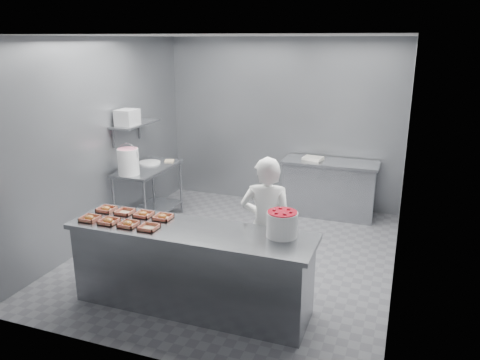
# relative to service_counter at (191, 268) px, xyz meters

# --- Properties ---
(floor) EXTENTS (4.50, 4.50, 0.00)m
(floor) POSITION_rel_service_counter_xyz_m (0.00, 1.35, -0.45)
(floor) COLOR #4C4C51
(floor) RESTS_ON ground
(ceiling) EXTENTS (4.50, 4.50, 0.00)m
(ceiling) POSITION_rel_service_counter_xyz_m (0.00, 1.35, 2.35)
(ceiling) COLOR white
(ceiling) RESTS_ON wall_back
(wall_back) EXTENTS (4.00, 0.04, 2.80)m
(wall_back) POSITION_rel_service_counter_xyz_m (0.00, 3.60, 0.95)
(wall_back) COLOR slate
(wall_back) RESTS_ON ground
(wall_left) EXTENTS (0.04, 4.50, 2.80)m
(wall_left) POSITION_rel_service_counter_xyz_m (-2.00, 1.35, 0.95)
(wall_left) COLOR slate
(wall_left) RESTS_ON ground
(wall_right) EXTENTS (0.04, 4.50, 2.80)m
(wall_right) POSITION_rel_service_counter_xyz_m (2.00, 1.35, 0.95)
(wall_right) COLOR slate
(wall_right) RESTS_ON ground
(service_counter) EXTENTS (2.60, 0.70, 0.90)m
(service_counter) POSITION_rel_service_counter_xyz_m (0.00, 0.00, 0.00)
(service_counter) COLOR slate
(service_counter) RESTS_ON ground
(prep_table) EXTENTS (0.60, 1.20, 0.90)m
(prep_table) POSITION_rel_service_counter_xyz_m (-1.65, 1.95, 0.14)
(prep_table) COLOR slate
(prep_table) RESTS_ON ground
(back_counter) EXTENTS (1.50, 0.60, 0.90)m
(back_counter) POSITION_rel_service_counter_xyz_m (0.90, 3.25, -0.00)
(back_counter) COLOR slate
(back_counter) RESTS_ON ground
(wall_shelf) EXTENTS (0.35, 0.90, 0.03)m
(wall_shelf) POSITION_rel_service_counter_xyz_m (-1.82, 1.95, 1.10)
(wall_shelf) COLOR slate
(wall_shelf) RESTS_ON wall_left
(tray_0) EXTENTS (0.19, 0.18, 0.06)m
(tray_0) POSITION_rel_service_counter_xyz_m (-1.11, -0.15, 0.47)
(tray_0) COLOR tan
(tray_0) RESTS_ON service_counter
(tray_1) EXTENTS (0.19, 0.18, 0.06)m
(tray_1) POSITION_rel_service_counter_xyz_m (-0.87, -0.15, 0.47)
(tray_1) COLOR tan
(tray_1) RESTS_ON service_counter
(tray_2) EXTENTS (0.19, 0.18, 0.06)m
(tray_2) POSITION_rel_service_counter_xyz_m (-0.63, -0.15, 0.47)
(tray_2) COLOR tan
(tray_2) RESTS_ON service_counter
(tray_3) EXTENTS (0.19, 0.18, 0.04)m
(tray_3) POSITION_rel_service_counter_xyz_m (-0.39, -0.15, 0.47)
(tray_3) COLOR tan
(tray_3) RESTS_ON service_counter
(tray_4) EXTENTS (0.19, 0.18, 0.06)m
(tray_4) POSITION_rel_service_counter_xyz_m (-1.11, 0.15, 0.47)
(tray_4) COLOR tan
(tray_4) RESTS_ON service_counter
(tray_5) EXTENTS (0.19, 0.18, 0.04)m
(tray_5) POSITION_rel_service_counter_xyz_m (-0.87, 0.15, 0.47)
(tray_5) COLOR tan
(tray_5) RESTS_ON service_counter
(tray_6) EXTENTS (0.19, 0.18, 0.06)m
(tray_6) POSITION_rel_service_counter_xyz_m (-0.63, 0.15, 0.47)
(tray_6) COLOR tan
(tray_6) RESTS_ON service_counter
(tray_7) EXTENTS (0.19, 0.18, 0.06)m
(tray_7) POSITION_rel_service_counter_xyz_m (-0.39, 0.15, 0.47)
(tray_7) COLOR tan
(tray_7) RESTS_ON service_counter
(worker) EXTENTS (0.63, 0.47, 1.58)m
(worker) POSITION_rel_service_counter_xyz_m (0.64, 0.60, 0.33)
(worker) COLOR white
(worker) RESTS_ON ground
(strawberry_tub) EXTENTS (0.31, 0.31, 0.26)m
(strawberry_tub) POSITION_rel_service_counter_xyz_m (0.93, 0.15, 0.58)
(strawberry_tub) COLOR silver
(strawberry_tub) RESTS_ON service_counter
(glaze_bucket) EXTENTS (0.31, 0.30, 0.46)m
(glaze_bucket) POSITION_rel_service_counter_xyz_m (-1.69, 1.51, 0.65)
(glaze_bucket) COLOR silver
(glaze_bucket) RESTS_ON prep_table
(bucket_lid) EXTENTS (0.45, 0.45, 0.03)m
(bucket_lid) POSITION_rel_service_counter_xyz_m (-1.73, 2.14, 0.46)
(bucket_lid) COLOR silver
(bucket_lid) RESTS_ON prep_table
(rag) EXTENTS (0.17, 0.16, 0.02)m
(rag) POSITION_rel_service_counter_xyz_m (-1.51, 2.38, 0.46)
(rag) COLOR #CCB28C
(rag) RESTS_ON prep_table
(appliance) EXTENTS (0.27, 0.31, 0.23)m
(appliance) POSITION_rel_service_counter_xyz_m (-1.82, 1.75, 1.22)
(appliance) COLOR gray
(appliance) RESTS_ON wall_shelf
(paper_stack) EXTENTS (0.34, 0.29, 0.05)m
(paper_stack) POSITION_rel_service_counter_xyz_m (0.62, 3.25, 0.47)
(paper_stack) COLOR silver
(paper_stack) RESTS_ON back_counter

